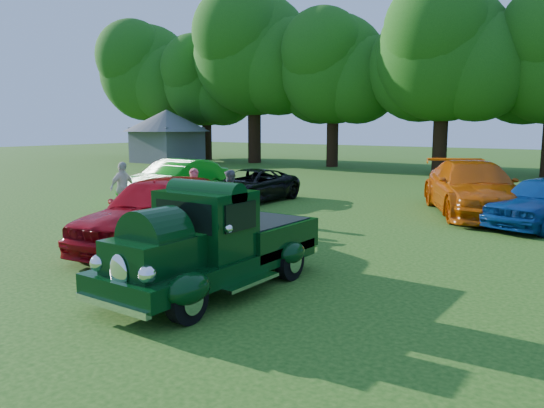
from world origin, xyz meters
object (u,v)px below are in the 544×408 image
Objects in this scene: hero_pickup at (215,246)px; back_car_orange at (473,188)px; back_car_lime at (177,180)px; gazebo at (167,130)px; red_convertible at (161,211)px; spectator_white at (123,188)px; back_car_black at (250,186)px; spectator_pink at (195,196)px; spectator_grey at (230,195)px; back_car_blue at (542,202)px.

back_car_orange is (1.53, 10.36, 0.08)m from hero_pickup.
gazebo is (-15.26, 14.19, 1.65)m from back_car_lime.
red_convertible is 2.99× the size of spectator_white.
hero_pickup is at bearing -56.71° from back_car_black.
back_car_black is at bearing -24.82° from spectator_white.
hero_pickup is 3.47m from red_convertible.
back_car_black is at bearing 20.21° from back_car_lime.
spectator_pink is (3.83, -3.11, 0.04)m from back_car_lime.
spectator_grey is (-5.49, -5.19, -0.08)m from back_car_orange.
spectator_grey is (4.28, -2.11, -0.01)m from back_car_lime.
back_car_black is (-2.73, 6.86, -0.25)m from red_convertible.
gazebo is (-20.46, 19.83, 1.56)m from red_convertible.
hero_pickup reaches higher than back_car_black.
gazebo is at bearing 122.61° from red_convertible.
red_convertible is at bearing -114.65° from back_car_blue.
hero_pickup reaches higher than spectator_grey.
gazebo is (-19.54, 16.31, 1.66)m from spectator_grey.
spectator_white is (-11.05, -5.19, 0.12)m from back_car_blue.
spectator_pink is at bearing -93.27° from spectator_white.
spectator_pink is (-1.37, 2.53, -0.05)m from red_convertible.
hero_pickup is 2.77× the size of spectator_pink.
back_car_black is 7.54m from back_car_orange.
spectator_pink is (-8.06, -5.13, 0.09)m from back_car_blue.
spectator_grey is at bearing -164.97° from back_car_orange.
back_car_lime is at bearing 10.35° from spectator_white.
hero_pickup is 11.00m from back_car_lime.
spectator_pink reaches higher than spectator_grey.
spectator_pink is 0.25× the size of gazebo.
back_car_black is 4.54m from spectator_pink.
back_car_blue is (2.11, -1.06, -0.12)m from back_car_orange.
spectator_pink is at bearing 136.53° from hero_pickup.
back_car_orange is 3.46× the size of spectator_white.
back_car_orange reaches higher than spectator_grey.
back_car_lime is 2.90× the size of spectator_pink.
spectator_white is at bearing -111.19° from back_car_black.
hero_pickup is at bearing -70.76° from spectator_pink.
spectator_white is (-7.40, 4.12, 0.08)m from hero_pickup.
red_convertible is at bearing -44.11° from gazebo.
red_convertible is 9.84m from back_car_orange.
gazebo is at bearing 172.35° from back_car_blue.
back_car_black is (2.47, 1.22, -0.16)m from back_car_lime.
back_car_lime is 0.80× the size of back_car_orange.
spectator_white reaches higher than spectator_pink.
hero_pickup is 0.77× the size of back_car_orange.
spectator_grey is at bearing -77.40° from spectator_white.
gazebo reaches higher than spectator_grey.
hero_pickup is 1.03× the size of back_car_black.
red_convertible is 10.17m from back_car_blue.
hero_pickup is at bearing 5.83° from spectator_grey.
red_convertible is 1.08× the size of back_car_lime.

